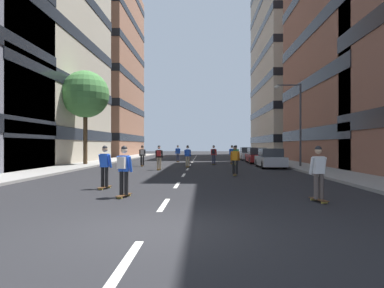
{
  "coord_description": "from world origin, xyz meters",
  "views": [
    {
      "loc": [
        1.2,
        -7.19,
        1.81
      ],
      "look_at": [
        0.0,
        27.7,
        1.9
      ],
      "focal_mm": 31.73,
      "sensor_mm": 36.0,
      "label": 1
    }
  ],
  "objects_px": {
    "streetlamp_right": "(296,115)",
    "skater_4": "(142,154)",
    "street_tree_near": "(85,95)",
    "parked_car_far": "(257,156)",
    "skater_1": "(214,154)",
    "skater_12": "(159,156)",
    "skater_9": "(124,168)",
    "skater_8": "(105,165)",
    "skater_6": "(232,154)",
    "skater_0": "(188,155)",
    "skater_3": "(235,159)",
    "parked_car_near": "(270,159)",
    "skater_2": "(319,171)",
    "skater_11": "(236,154)",
    "parked_car_mid": "(248,154)",
    "skater_10": "(178,153)"
  },
  "relations": [
    {
      "from": "skater_8",
      "to": "skater_10",
      "type": "bearing_deg",
      "value": 86.55
    },
    {
      "from": "street_tree_near",
      "to": "skater_12",
      "type": "distance_m",
      "value": 10.12
    },
    {
      "from": "streetlamp_right",
      "to": "skater_6",
      "type": "height_order",
      "value": "streetlamp_right"
    },
    {
      "from": "skater_8",
      "to": "skater_9",
      "type": "bearing_deg",
      "value": -59.24
    },
    {
      "from": "parked_car_near",
      "to": "skater_11",
      "type": "xyz_separation_m",
      "value": [
        -2.35,
        3.68,
        0.29
      ]
    },
    {
      "from": "streetlamp_right",
      "to": "skater_0",
      "type": "bearing_deg",
      "value": 177.27
    },
    {
      "from": "parked_car_far",
      "to": "skater_12",
      "type": "xyz_separation_m",
      "value": [
        -8.47,
        -9.53,
        0.32
      ]
    },
    {
      "from": "street_tree_near",
      "to": "skater_2",
      "type": "bearing_deg",
      "value": -52.77
    },
    {
      "from": "parked_car_mid",
      "to": "skater_3",
      "type": "height_order",
      "value": "skater_3"
    },
    {
      "from": "street_tree_near",
      "to": "parked_car_far",
      "type": "bearing_deg",
      "value": 16.25
    },
    {
      "from": "skater_3",
      "to": "skater_9",
      "type": "relative_size",
      "value": 1.0
    },
    {
      "from": "skater_3",
      "to": "skater_8",
      "type": "bearing_deg",
      "value": -133.01
    },
    {
      "from": "street_tree_near",
      "to": "skater_10",
      "type": "distance_m",
      "value": 11.33
    },
    {
      "from": "skater_6",
      "to": "streetlamp_right",
      "type": "bearing_deg",
      "value": -47.37
    },
    {
      "from": "parked_car_near",
      "to": "street_tree_near",
      "type": "bearing_deg",
      "value": 171.47
    },
    {
      "from": "skater_2",
      "to": "skater_11",
      "type": "height_order",
      "value": "same"
    },
    {
      "from": "skater_0",
      "to": "skater_4",
      "type": "distance_m",
      "value": 4.01
    },
    {
      "from": "parked_car_mid",
      "to": "street_tree_near",
      "type": "bearing_deg",
      "value": -143.7
    },
    {
      "from": "skater_8",
      "to": "parked_car_near",
      "type": "bearing_deg",
      "value": 54.68
    },
    {
      "from": "parked_car_far",
      "to": "skater_1",
      "type": "distance_m",
      "value": 5.23
    },
    {
      "from": "parked_car_near",
      "to": "street_tree_near",
      "type": "xyz_separation_m",
      "value": [
        -15.59,
        2.34,
        5.5
      ]
    },
    {
      "from": "parked_car_near",
      "to": "skater_11",
      "type": "distance_m",
      "value": 4.37
    },
    {
      "from": "skater_6",
      "to": "skater_8",
      "type": "xyz_separation_m",
      "value": [
        -6.73,
        -18.26,
        0.0
      ]
    },
    {
      "from": "skater_1",
      "to": "skater_12",
      "type": "distance_m",
      "value": 7.82
    },
    {
      "from": "skater_0",
      "to": "skater_3",
      "type": "bearing_deg",
      "value": -66.7
    },
    {
      "from": "skater_12",
      "to": "skater_6",
      "type": "bearing_deg",
      "value": 52.84
    },
    {
      "from": "skater_8",
      "to": "skater_9",
      "type": "height_order",
      "value": "same"
    },
    {
      "from": "skater_3",
      "to": "skater_9",
      "type": "xyz_separation_m",
      "value": [
        -4.61,
        -8.53,
        0.03
      ]
    },
    {
      "from": "street_tree_near",
      "to": "skater_10",
      "type": "bearing_deg",
      "value": 40.86
    },
    {
      "from": "skater_2",
      "to": "skater_8",
      "type": "height_order",
      "value": "same"
    },
    {
      "from": "parked_car_near",
      "to": "skater_8",
      "type": "relative_size",
      "value": 2.47
    },
    {
      "from": "streetlamp_right",
      "to": "skater_4",
      "type": "xyz_separation_m",
      "value": [
        -12.46,
        1.42,
        -3.12
      ]
    },
    {
      "from": "parked_car_far",
      "to": "parked_car_mid",
      "type": "bearing_deg",
      "value": 90.0
    },
    {
      "from": "streetlamp_right",
      "to": "skater_1",
      "type": "height_order",
      "value": "streetlamp_right"
    },
    {
      "from": "skater_4",
      "to": "skater_10",
      "type": "xyz_separation_m",
      "value": [
        2.45,
        7.38,
        -0.03
      ]
    },
    {
      "from": "skater_1",
      "to": "skater_8",
      "type": "bearing_deg",
      "value": -106.17
    },
    {
      "from": "skater_9",
      "to": "skater_11",
      "type": "relative_size",
      "value": 1.0
    },
    {
      "from": "streetlamp_right",
      "to": "skater_2",
      "type": "xyz_separation_m",
      "value": [
        -3.64,
        -16.16,
        -3.15
      ]
    },
    {
      "from": "skater_4",
      "to": "skater_1",
      "type": "bearing_deg",
      "value": 21.98
    },
    {
      "from": "skater_9",
      "to": "skater_6",
      "type": "bearing_deg",
      "value": 75.15
    },
    {
      "from": "skater_2",
      "to": "parked_car_near",
      "type": "bearing_deg",
      "value": 84.24
    },
    {
      "from": "street_tree_near",
      "to": "skater_11",
      "type": "xyz_separation_m",
      "value": [
        13.24,
        1.34,
        -5.22
      ]
    },
    {
      "from": "skater_4",
      "to": "skater_6",
      "type": "xyz_separation_m",
      "value": [
        7.85,
        3.58,
        -0.03
      ]
    },
    {
      "from": "skater_0",
      "to": "skater_1",
      "type": "xyz_separation_m",
      "value": [
        2.21,
        3.47,
        0.03
      ]
    },
    {
      "from": "skater_9",
      "to": "skater_8",
      "type": "bearing_deg",
      "value": 120.76
    },
    {
      "from": "skater_3",
      "to": "skater_4",
      "type": "height_order",
      "value": "same"
    },
    {
      "from": "skater_6",
      "to": "skater_9",
      "type": "xyz_separation_m",
      "value": [
        -5.42,
        -20.45,
        0.03
      ]
    },
    {
      "from": "skater_11",
      "to": "skater_10",
      "type": "bearing_deg",
      "value": 137.09
    },
    {
      "from": "parked_car_near",
      "to": "skater_0",
      "type": "distance_m",
      "value": 6.58
    },
    {
      "from": "parked_car_near",
      "to": "street_tree_near",
      "type": "distance_m",
      "value": 16.7
    }
  ]
}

